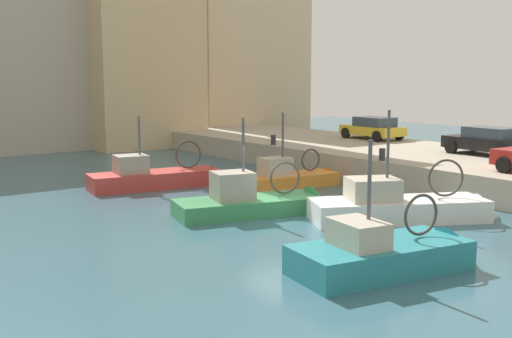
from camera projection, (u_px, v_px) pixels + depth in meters
name	position (u px, v px, depth m)	size (l,w,h in m)	color
water_surface	(282.00, 216.00, 22.08)	(80.00, 80.00, 0.00)	#386070
quay_wall	(475.00, 171.00, 28.72)	(9.00, 56.00, 1.20)	#ADA08C
fishing_boat_orange	(292.00, 184.00, 27.99)	(5.85, 2.25, 4.11)	orange
fishing_boat_green	(258.00, 210.00, 22.47)	(6.33, 3.25, 4.39)	#388951
fishing_boat_teal	(392.00, 266.00, 15.94)	(5.67, 2.84, 4.31)	teal
fishing_boat_red	(161.00, 184.00, 27.90)	(6.78, 2.68, 4.01)	#BC3833
fishing_boat_white	(407.00, 217.00, 21.39)	(6.94, 4.71, 4.69)	white
parked_car_yellow	(373.00, 128.00, 37.21)	(2.19, 4.02, 1.35)	gold
parked_car_black	(488.00, 141.00, 29.57)	(2.13, 4.10, 1.36)	black
mooring_bollard_mid	(382.00, 154.00, 27.76)	(0.28, 0.28, 0.55)	#2D2D33
mooring_bollard_north	(273.00, 140.00, 34.13)	(0.28, 0.28, 0.55)	#2D2D33
waterfront_building_west_mid	(239.00, 35.00, 51.29)	(10.55, 6.85, 16.71)	beige
waterfront_building_east	(7.00, 56.00, 42.08)	(9.44, 9.22, 12.66)	#B2A899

